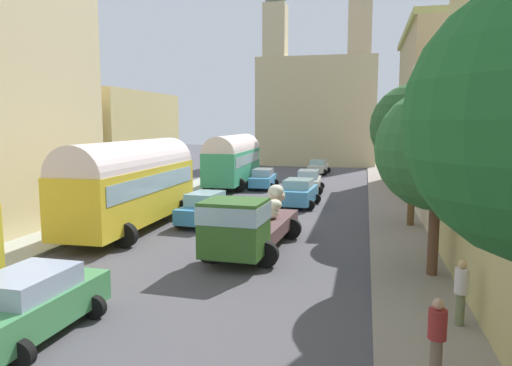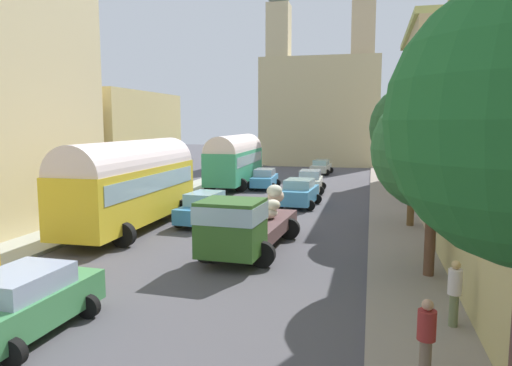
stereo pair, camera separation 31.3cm
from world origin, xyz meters
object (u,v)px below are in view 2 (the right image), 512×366
object	(u,v)px
car_0	(299,193)
pedestrian_2	(426,340)
parked_bus_1	(131,181)
car_1	(310,181)
parked_bus_2	(235,158)
cargo_truck_0	(246,223)
car_4	(205,208)
car_3	(22,303)
car_2	(321,167)
pedestrian_0	(455,291)
car_5	(265,179)

from	to	relation	value
car_0	pedestrian_2	size ratio (longest dim) A/B	2.23
parked_bus_1	car_1	size ratio (longest dim) A/B	2.38
parked_bus_2	cargo_truck_0	size ratio (longest dim) A/B	1.37
car_1	car_4	distance (m)	12.72
parked_bus_2	car_4	world-z (taller)	parked_bus_2
car_3	car_1	bearing A→B (deg)	81.87
car_2	pedestrian_0	bearing A→B (deg)	-79.09
pedestrian_2	parked_bus_2	bearing A→B (deg)	112.77
car_5	pedestrian_2	xyz separation A→B (m)	(8.93, -26.55, 0.27)
parked_bus_1	car_1	world-z (taller)	parked_bus_1
parked_bus_2	cargo_truck_0	xyz separation A→B (m)	(5.87, -19.04, -1.01)
parked_bus_2	pedestrian_2	distance (m)	29.64
parked_bus_1	parked_bus_2	bearing A→B (deg)	88.54
cargo_truck_0	car_5	bearing A→B (deg)	100.35
car_2	car_5	bearing A→B (deg)	-105.34
cargo_truck_0	pedestrian_2	size ratio (longest dim) A/B	4.00
parked_bus_1	parked_bus_2	xyz separation A→B (m)	(0.41, 16.10, -0.07)
pedestrian_2	car_3	bearing A→B (deg)	177.83
parked_bus_1	pedestrian_0	bearing A→B (deg)	-32.92
car_1	car_2	size ratio (longest dim) A/B	1.05
car_3	car_4	distance (m)	12.91
car_2	car_4	size ratio (longest dim) A/B	0.97
car_4	pedestrian_0	bearing A→B (deg)	-46.12
pedestrian_0	parked_bus_2	bearing A→B (deg)	116.95
car_0	car_1	world-z (taller)	car_0
cargo_truck_0	car_1	world-z (taller)	cargo_truck_0
pedestrian_2	car_0	bearing A→B (deg)	105.06
parked_bus_1	car_2	bearing A→B (deg)	77.21
car_2	car_5	xyz separation A→B (m)	(-3.12, -11.37, 0.04)
car_4	car_5	size ratio (longest dim) A/B	0.98
pedestrian_0	pedestrian_2	xyz separation A→B (m)	(-0.94, -2.91, 0.02)
car_3	pedestrian_2	size ratio (longest dim) A/B	2.35
car_1	pedestrian_0	bearing A→B (deg)	-74.48
car_0	car_5	bearing A→B (deg)	117.26
parked_bus_1	pedestrian_0	world-z (taller)	parked_bus_1
parked_bus_2	car_4	xyz separation A→B (m)	(2.47, -14.06, -1.44)
parked_bus_1	car_5	bearing A→B (deg)	79.13
car_0	pedestrian_0	bearing A→B (deg)	-69.48
car_4	pedestrian_0	distance (m)	14.34
car_3	pedestrian_0	xyz separation A→B (m)	(9.84, 2.57, 0.22)
car_5	car_2	bearing A→B (deg)	74.66
cargo_truck_0	car_1	xyz separation A→B (m)	(0.28, 17.16, -0.43)
car_3	pedestrian_2	xyz separation A→B (m)	(8.90, -0.34, 0.24)
cargo_truck_0	pedestrian_0	bearing A→B (deg)	-39.35
car_3	pedestrian_2	world-z (taller)	pedestrian_2
parked_bus_2	car_1	bearing A→B (deg)	-17.04
pedestrian_0	pedestrian_2	size ratio (longest dim) A/B	0.98
car_3	pedestrian_2	bearing A→B (deg)	-2.17
cargo_truck_0	pedestrian_0	distance (m)	8.44
cargo_truck_0	car_2	xyz separation A→B (m)	(-0.22, 29.66, -0.50)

